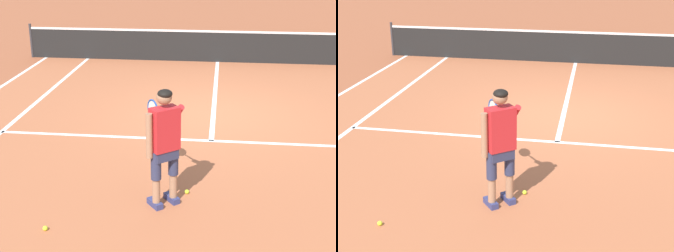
# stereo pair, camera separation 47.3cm
# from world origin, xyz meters

# --- Properties ---
(ground_plane) EXTENTS (80.00, 80.00, 0.00)m
(ground_plane) POSITION_xyz_m (0.00, 0.00, 0.00)
(ground_plane) COLOR #9E5133
(court_inner_surface) EXTENTS (10.98, 11.18, 0.00)m
(court_inner_surface) POSITION_xyz_m (0.00, -0.56, 0.00)
(court_inner_surface) COLOR #B2603D
(court_inner_surface) RESTS_ON ground
(line_service) EXTENTS (8.23, 0.10, 0.01)m
(line_service) POSITION_xyz_m (0.00, -1.57, 0.00)
(line_service) COLOR white
(line_service) RESTS_ON ground
(line_centre_service) EXTENTS (0.10, 6.40, 0.01)m
(line_centre_service) POSITION_xyz_m (0.00, 1.63, 0.00)
(line_centre_service) COLOR white
(line_centre_service) RESTS_ON ground
(line_singles_left) EXTENTS (0.10, 10.78, 0.01)m
(line_singles_left) POSITION_xyz_m (-4.12, -0.56, 0.00)
(line_singles_left) COLOR white
(line_singles_left) RESTS_ON ground
(tennis_net) EXTENTS (11.96, 0.08, 1.07)m
(tennis_net) POSITION_xyz_m (0.00, 4.83, 0.50)
(tennis_net) COLOR #333338
(tennis_net) RESTS_ON ground
(tennis_player) EXTENTS (0.66, 1.20, 1.71)m
(tennis_player) POSITION_xyz_m (-0.60, -3.98, 0.99)
(tennis_player) COLOR navy
(tennis_player) RESTS_ON ground
(tennis_ball_near_feet) EXTENTS (0.07, 0.07, 0.07)m
(tennis_ball_near_feet) POSITION_xyz_m (-0.30, -3.65, 0.03)
(tennis_ball_near_feet) COLOR #CCE02D
(tennis_ball_near_feet) RESTS_ON ground
(tennis_ball_by_baseline) EXTENTS (0.07, 0.07, 0.07)m
(tennis_ball_by_baseline) POSITION_xyz_m (-2.05, -4.84, 0.03)
(tennis_ball_by_baseline) COLOR #CCE02D
(tennis_ball_by_baseline) RESTS_ON ground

